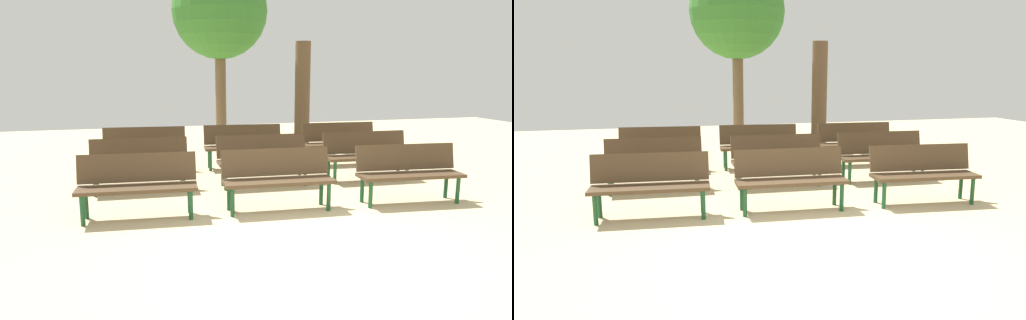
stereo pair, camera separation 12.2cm
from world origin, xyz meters
TOP-DOWN VIEW (x-y plane):
  - ground_plane at (0.00, 0.00)m, footprint 24.00×24.00m
  - bench_r0_c0 at (-1.90, 1.71)m, footprint 1.63×0.60m
  - bench_r0_c1 at (0.06, 1.60)m, footprint 1.62×0.57m
  - bench_r0_c2 at (2.11, 1.46)m, footprint 1.64×0.62m
  - bench_r1_c0 at (-1.84, 3.20)m, footprint 1.62×0.54m
  - bench_r1_c1 at (0.26, 3.06)m, footprint 1.62×0.55m
  - bench_r1_c2 at (2.21, 2.98)m, footprint 1.62×0.56m
  - bench_r2_c0 at (-1.70, 4.71)m, footprint 1.64×0.62m
  - bench_r2_c1 at (0.28, 4.60)m, footprint 1.64×0.62m
  - bench_r2_c2 at (2.36, 4.45)m, footprint 1.63×0.58m
  - tree_0 at (2.37, 6.80)m, footprint 0.39×0.39m
  - tree_1 at (0.57, 8.53)m, footprint 2.62×2.62m

SIDE VIEW (x-z plane):
  - ground_plane at x=0.00m, z-range 0.00..0.00m
  - bench_r0_c0 at x=-1.90m, z-range 0.07..0.94m
  - bench_r0_c1 at x=0.06m, z-range 0.07..0.94m
  - bench_r0_c2 at x=2.11m, z-range 0.07..0.94m
  - bench_r1_c0 at x=-1.84m, z-range 0.07..0.94m
  - bench_r1_c1 at x=0.26m, z-range 0.07..0.94m
  - bench_r1_c2 at x=2.21m, z-range 0.07..0.94m
  - bench_r2_c0 at x=-1.70m, z-range 0.07..0.94m
  - bench_r2_c1 at x=0.28m, z-range 0.07..0.94m
  - bench_r2_c2 at x=2.36m, z-range 0.07..0.94m
  - tree_0 at x=2.37m, z-range 0.00..2.69m
  - tree_1 at x=0.57m, z-range 1.10..5.97m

